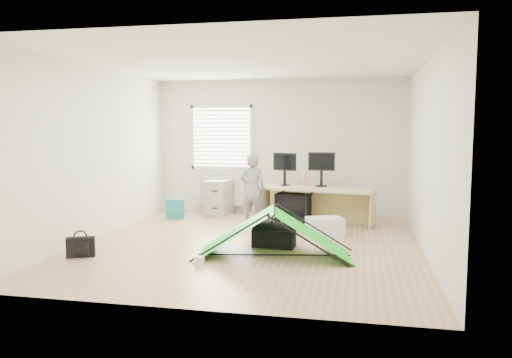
% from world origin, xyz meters
% --- Properties ---
extents(ground, '(5.50, 5.50, 0.00)m').
position_xyz_m(ground, '(0.00, 0.00, 0.00)').
color(ground, tan).
rests_on(ground, ground).
extents(back_wall, '(5.00, 0.02, 2.70)m').
position_xyz_m(back_wall, '(0.00, 2.75, 1.35)').
color(back_wall, silver).
rests_on(back_wall, ground).
extents(window, '(1.20, 0.06, 1.20)m').
position_xyz_m(window, '(-1.20, 2.71, 1.55)').
color(window, silver).
rests_on(window, back_wall).
extents(radiator, '(1.00, 0.12, 0.60)m').
position_xyz_m(radiator, '(-1.20, 2.67, 0.45)').
color(radiator, silver).
rests_on(radiator, back_wall).
extents(desk, '(2.06, 0.98, 0.67)m').
position_xyz_m(desk, '(0.86, 1.66, 0.34)').
color(desk, tan).
rests_on(desk, ground).
extents(filing_cabinet, '(0.53, 0.66, 0.70)m').
position_xyz_m(filing_cabinet, '(-1.17, 2.40, 0.35)').
color(filing_cabinet, '#A1A2A6').
rests_on(filing_cabinet, ground).
extents(monitor_left, '(0.47, 0.26, 0.45)m').
position_xyz_m(monitor_left, '(0.23, 1.93, 0.90)').
color(monitor_left, black).
rests_on(monitor_left, desk).
extents(monitor_right, '(0.48, 0.12, 0.46)m').
position_xyz_m(monitor_right, '(0.91, 1.92, 0.90)').
color(monitor_right, black).
rests_on(monitor_right, desk).
extents(keyboard, '(0.44, 0.18, 0.02)m').
position_xyz_m(keyboard, '(0.09, 1.90, 0.68)').
color(keyboard, beige).
rests_on(keyboard, desk).
extents(thermos, '(0.08, 0.08, 0.24)m').
position_xyz_m(thermos, '(0.60, 1.94, 0.79)').
color(thermos, '#CA7180').
rests_on(thermos, desk).
extents(office_chair, '(0.69, 0.71, 0.57)m').
position_xyz_m(office_chair, '(0.43, 1.90, 0.29)').
color(office_chair, black).
rests_on(office_chair, ground).
extents(person, '(0.49, 0.34, 1.29)m').
position_xyz_m(person, '(-0.28, 1.44, 0.65)').
color(person, slate).
rests_on(person, ground).
extents(kite, '(2.22, 1.26, 0.65)m').
position_xyz_m(kite, '(0.46, -0.60, 0.32)').
color(kite, '#12C818').
rests_on(kite, ground).
extents(storage_crate, '(0.66, 0.58, 0.31)m').
position_xyz_m(storage_crate, '(1.06, 0.79, 0.15)').
color(storage_crate, silver).
rests_on(storage_crate, ground).
extents(tote_bag, '(0.33, 0.15, 0.38)m').
position_xyz_m(tote_bag, '(-1.86, 1.74, 0.19)').
color(tote_bag, teal).
rests_on(tote_bag, ground).
extents(laptop_bag, '(0.38, 0.25, 0.28)m').
position_xyz_m(laptop_bag, '(-2.10, -1.19, 0.14)').
color(laptop_bag, black).
rests_on(laptop_bag, ground).
extents(white_box, '(0.11, 0.11, 0.10)m').
position_xyz_m(white_box, '(-0.41, -1.20, 0.05)').
color(white_box, silver).
rests_on(white_box, ground).
extents(duffel_bag, '(0.63, 0.36, 0.27)m').
position_xyz_m(duffel_bag, '(0.37, -0.08, 0.13)').
color(duffel_bag, black).
rests_on(duffel_bag, ground).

